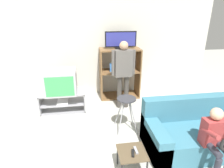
% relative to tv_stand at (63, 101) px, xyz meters
% --- Properties ---
extents(wall_back, '(6.40, 0.06, 2.60)m').
position_rel_tv_stand_xyz_m(wall_back, '(0.71, 0.89, 1.08)').
color(wall_back, beige).
rests_on(wall_back, ground_plane).
extents(tv_stand, '(1.01, 0.49, 0.44)m').
position_rel_tv_stand_xyz_m(tv_stand, '(0.00, 0.00, 0.00)').
color(tv_stand, '#939399').
rests_on(tv_stand, ground_plane).
extents(television_main, '(0.66, 0.60, 0.51)m').
position_rel_tv_stand_xyz_m(television_main, '(-0.00, -0.00, 0.48)').
color(television_main, '#B2B2B7').
rests_on(television_main, tv_stand).
extents(media_shelf, '(1.01, 0.52, 1.29)m').
position_rel_tv_stand_xyz_m(media_shelf, '(1.41, 0.56, 0.44)').
color(media_shelf, brown).
rests_on(media_shelf, ground_plane).
extents(television_flat, '(0.77, 0.20, 0.41)m').
position_rel_tv_stand_xyz_m(television_flat, '(1.43, 0.55, 1.26)').
color(television_flat, black).
rests_on(television_flat, media_shelf).
extents(folding_stool, '(0.40, 0.39, 0.67)m').
position_rel_tv_stand_xyz_m(folding_stool, '(1.26, -0.96, 0.32)').
color(folding_stool, '#99999E').
rests_on(folding_stool, ground_plane).
extents(snack_table, '(0.39, 0.39, 0.35)m').
position_rel_tv_stand_xyz_m(snack_table, '(1.12, -2.00, 0.09)').
color(snack_table, brown).
rests_on(snack_table, ground_plane).
extents(remote_control_black, '(0.07, 0.15, 0.02)m').
position_rel_tv_stand_xyz_m(remote_control_black, '(1.12, -2.03, 0.15)').
color(remote_control_black, black).
rests_on(remote_control_black, snack_table).
extents(remote_control_white, '(0.04, 0.14, 0.02)m').
position_rel_tv_stand_xyz_m(remote_control_white, '(1.17, -1.98, 0.15)').
color(remote_control_white, gray).
rests_on(remote_control_white, snack_table).
extents(couch, '(1.93, 0.86, 0.80)m').
position_rel_tv_stand_xyz_m(couch, '(2.43, -1.61, 0.05)').
color(couch, teal).
rests_on(couch, ground_plane).
extents(person_standing_adult, '(0.53, 0.20, 1.56)m').
position_rel_tv_stand_xyz_m(person_standing_adult, '(1.38, -0.06, 0.73)').
color(person_standing_adult, '#3D3833').
rests_on(person_standing_adult, ground_plane).
extents(person_seated_child, '(0.33, 0.43, 0.96)m').
position_rel_tv_stand_xyz_m(person_seated_child, '(2.25, -2.11, 0.34)').
color(person_seated_child, '#2D2D38').
rests_on(person_seated_child, ground_plane).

